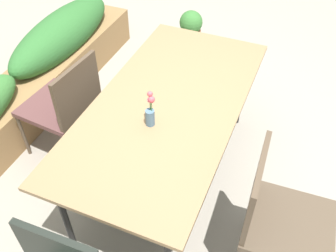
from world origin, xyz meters
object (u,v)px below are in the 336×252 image
at_px(dining_table, 168,108).
at_px(potted_plant, 191,31).
at_px(chair_near_left, 277,214).
at_px(planter_box, 18,91).
at_px(flower_vase, 150,112).
at_px(chair_far_side, 65,103).

bearing_deg(dining_table, potted_plant, 14.77).
xyz_separation_m(chair_near_left, planter_box, (0.55, 2.30, -0.22)).
height_order(chair_near_left, flower_vase, flower_vase).
height_order(dining_table, chair_near_left, chair_near_left).
relative_size(dining_table, planter_box, 0.57).
relative_size(flower_vase, planter_box, 0.07).
relative_size(planter_box, potted_plant, 6.85).
relative_size(chair_far_side, planter_box, 0.27).
relative_size(chair_near_left, planter_box, 0.29).
relative_size(dining_table, chair_near_left, 2.01).
bearing_deg(flower_vase, chair_near_left, -103.02).
bearing_deg(chair_far_side, dining_table, -83.36).
distance_m(chair_near_left, flower_vase, 0.93).
xyz_separation_m(chair_far_side, potted_plant, (1.81, -0.37, -0.25)).
height_order(chair_far_side, potted_plant, chair_far_side).
bearing_deg(planter_box, potted_plant, -30.91).
bearing_deg(potted_plant, chair_near_left, -149.41).
height_order(chair_near_left, planter_box, chair_near_left).
bearing_deg(planter_box, chair_far_side, -103.55).
bearing_deg(chair_near_left, chair_far_side, -106.27).
bearing_deg(potted_plant, flower_vase, -167.39).
distance_m(chair_near_left, chair_far_side, 1.72).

